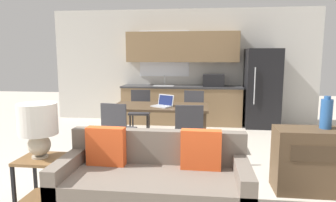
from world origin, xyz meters
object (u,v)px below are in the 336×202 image
Objects in this scene: table_lamp at (38,124)px; dining_chair_far_left at (140,109)px; dining_table at (160,109)px; dining_chair_far_right at (193,111)px; laptop at (163,104)px; vase at (326,113)px; refrigerator at (262,88)px; couch at (154,182)px; side_table at (42,175)px; dining_chair_near_right at (189,130)px; credenza at (327,161)px; dining_chair_near_left at (117,128)px.

table_lamp reaches higher than dining_chair_far_left.
dining_chair_far_left is (-0.54, 0.82, -0.17)m from dining_table.
table_lamp is 0.63× the size of dining_chair_far_left.
dining_chair_far_right is 2.21× the size of laptop.
vase is at bearing -48.28° from dining_chair_far_right.
couch is (-1.77, -4.11, -0.53)m from refrigerator.
side_table is (-1.18, -0.00, 0.02)m from couch.
dining_chair_near_right reaches higher than couch.
side_table is at bearing -111.36° from dining_table.
dining_chair_near_right is 2.21× the size of laptop.
credenza is 3.13× the size of vase.
vase is 2.82m from dining_chair_near_left.
table_lamp reaches higher than dining_chair_near_left.
dining_table is at bearing 68.64° from side_table.
dining_chair_far_left is 2.21× the size of laptop.
couch reaches higher than dining_table.
dining_chair_near_right reaches higher than credenza.
dining_table is 0.15m from laptop.
laptop is at bearing 66.56° from side_table.
dining_chair_near_left is (-0.54, -0.79, -0.17)m from dining_table.
vase reaches higher than dining_chair_near_left.
laptop reaches higher than couch.
dining_table is at bearing -60.87° from dining_chair_near_right.
laptop is (0.98, 2.24, -0.12)m from table_lamp.
couch is 1.31m from table_lamp.
couch is 2.05× the size of dining_chair_near_right.
table_lamp is 3.19m from dining_chair_far_left.
dining_chair_near_left reaches higher than side_table.
vase is 0.42× the size of dining_chair_far_right.
refrigerator is 2.78m from dining_chair_far_left.
vase is 3.60m from dining_chair_far_left.
refrigerator is 1.84m from dining_chair_far_right.
dining_chair_far_left is (0.38, 3.14, -0.39)m from table_lamp.
table_lamp reaches higher than credenza.
dining_table is 0.98m from dining_chair_near_right.
table_lamp is (-1.18, 0.00, 0.56)m from couch.
laptop reaches higher than dining_chair_far_right.
laptop is at bearing -121.90° from dining_chair_near_left.
refrigerator is at bearing 91.81° from vase.
side_table is 2.48m from laptop.
dining_chair_far_left is at bearing 138.71° from vase.
side_table is at bearing -82.63° from laptop.
dining_chair_near_right is at bearing -120.11° from refrigerator.
dining_chair_far_right is (0.54, 0.79, -0.17)m from dining_table.
couch is at bearing -158.95° from credenza.
couch is 1.18m from side_table.
dining_chair_far_left is (-0.81, 3.14, 0.16)m from couch.
table_lamp is at bearing 136.72° from side_table.
side_table is at bearing -179.83° from couch.
refrigerator is at bearing 54.33° from side_table.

